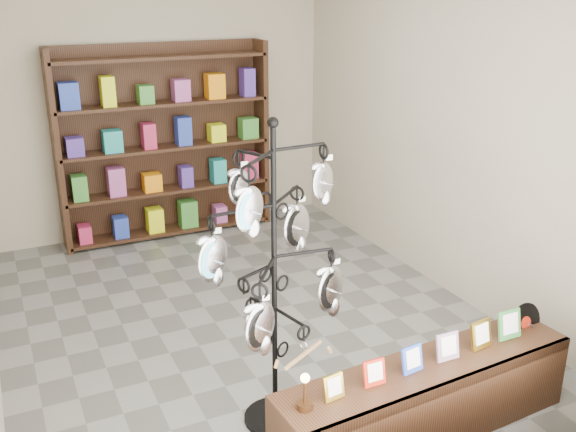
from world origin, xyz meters
The scene contains 5 objects.
ground centered at (0.00, 0.00, 0.00)m, with size 5.00×5.00×0.00m, color slate.
room_envelope centered at (0.00, 0.00, 1.85)m, with size 5.00×5.00×5.00m.
display_tree centered at (-0.32, -1.44, 1.20)m, with size 1.14×1.14×2.08m.
front_shelf centered at (0.51, -1.99, 0.26)m, with size 2.14×0.56×0.75m.
back_shelving centered at (0.00, 2.30, 1.03)m, with size 2.42×0.36×2.20m.
Camera 1 is at (-1.81, -4.77, 2.80)m, focal length 40.00 mm.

